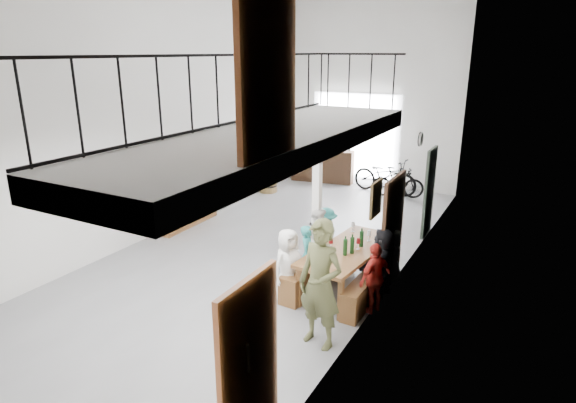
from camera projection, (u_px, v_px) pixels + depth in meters
The scene contains 24 objects.
floor at pixel (269, 249), 10.22m from camera, with size 12.00×12.00×0.00m, color slate.
room_walls at pixel (267, 77), 9.15m from camera, with size 12.00×12.00×12.00m.
gateway_portal at pixel (355, 139), 14.96m from camera, with size 2.80×0.08×2.80m, color white.
right_wall_decor at pixel (363, 218), 6.90m from camera, with size 0.07×8.28×5.07m.
balcony at pixel (275, 143), 5.81m from camera, with size 1.52×5.62×4.00m.
tasting_table at pixel (348, 253), 8.27m from camera, with size 1.13×2.30×0.79m.
bench_inner at pixel (318, 270), 8.69m from camera, with size 0.34×2.14×0.49m, color brown.
bench_wall at pixel (371, 283), 8.20m from camera, with size 0.27×2.11×0.48m, color brown.
tableware at pixel (353, 240), 8.24m from camera, with size 0.51×1.15×0.35m.
side_bench at pixel (187, 215), 11.57m from camera, with size 0.40×1.82×0.51m, color brown.
oak_barrel at pixel (268, 179), 14.27m from camera, with size 0.55×0.55×0.81m.
serving_counter at pixel (323, 165), 15.41m from camera, with size 1.97×0.55×1.04m, color #382314.
counter_bottles at pixel (324, 145), 15.23m from camera, with size 1.71×0.32×0.28m.
guest_left_a at pixel (288, 265), 7.95m from camera, with size 0.62×0.40×1.27m, color white.
guest_left_b at pixel (308, 255), 8.57m from camera, with size 0.40×0.26×1.11m, color teal.
guest_left_c at pixel (319, 239), 9.06m from camera, with size 0.61×0.48×1.26m, color white.
guest_left_d at pixel (326, 236), 9.35m from camera, with size 0.75×0.43×1.16m, color teal.
guest_right_a at pixel (375, 278), 7.62m from camera, with size 0.69×0.29×1.18m, color red.
guest_right_b at pixel (382, 263), 8.11m from camera, with size 1.13×0.36×1.22m, color black.
guest_right_c at pixel (392, 256), 8.65m from camera, with size 0.49×0.32×1.01m, color white.
host_standing at pixel (320, 284), 6.66m from camera, with size 0.69×0.45×1.88m, color #464828.
potted_plant at pixel (385, 260), 9.22m from camera, with size 0.36×0.31×0.40m, color #194F18.
bicycle_near at pixel (385, 176), 14.13m from camera, with size 0.68×1.96×1.03m, color black.
bicycle_far at pixel (398, 182), 13.71m from camera, with size 0.42×1.47×0.88m, color black.
Camera 1 is at (4.86, -8.11, 4.03)m, focal length 30.00 mm.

